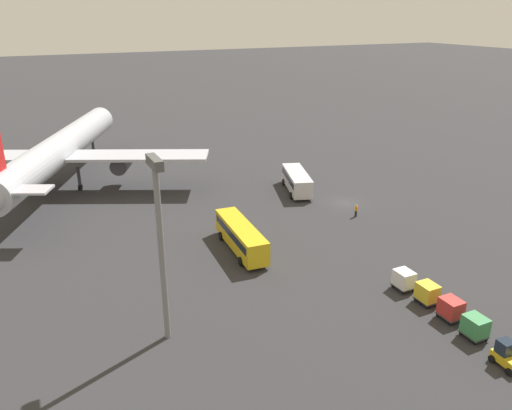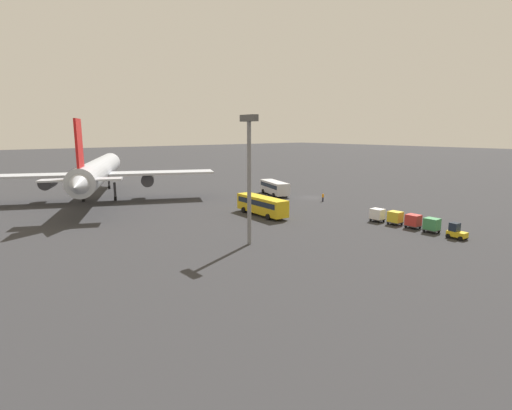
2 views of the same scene
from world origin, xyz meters
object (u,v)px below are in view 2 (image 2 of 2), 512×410
Objects in this scene: airplane at (99,171)px; shuttle_bus_far at (262,204)px; cargo_cart_red at (413,220)px; cargo_cart_yellow at (395,217)px; cargo_cart_green at (432,224)px; cargo_cart_white at (377,214)px; worker_person at (323,197)px; shuttle_bus_near at (274,187)px; baggage_tug at (456,232)px.

airplane is 4.31× the size of shuttle_bus_far.
cargo_cart_yellow is at bearing -0.30° from cargo_cart_red.
cargo_cart_white is (8.90, 0.02, 0.00)m from cargo_cart_green.
airplane reaches higher than shuttle_bus_far.
shuttle_bus_near is at bearing 9.81° from worker_person.
baggage_tug is at bearing -131.26° from airplane.
shuttle_bus_far is at bearing 28.32° from cargo_cart_red.
airplane reaches higher than shuttle_bus_near.
baggage_tug is at bearing 165.73° from worker_person.
cargo_cart_green is at bearing -169.18° from shuttle_bus_near.
airplane is at bearing 29.68° from cargo_cart_white.
cargo_cart_red is at bearing -177.38° from cargo_cart_white.
cargo_cart_red and cargo_cart_white have the same top height.
worker_person is at bearing -16.27° from cargo_cart_red.
airplane is 4.79× the size of shuttle_bus_near.
baggage_tug reaches higher than cargo_cart_white.
cargo_cart_red and cargo_cart_yellow have the same top height.
baggage_tug is at bearing 177.62° from cargo_cart_white.
worker_person is at bearing -106.37° from airplane.
cargo_cart_green is (-24.11, -11.14, -0.72)m from shuttle_bus_far.
cargo_cart_white is (12.56, -0.52, 0.25)m from baggage_tug.
airplane is 20.35× the size of baggage_tug.
cargo_cart_green is (-26.70, 7.18, 0.32)m from worker_person.
cargo_cart_yellow is at bearing -126.69° from airplane.
cargo_cart_yellow is at bearing -143.80° from shuttle_bus_far.
airplane is 36.93m from shuttle_bus_far.
airplane is at bearing 25.71° from cargo_cart_green.
shuttle_bus_near is 22.08m from shuttle_bus_far.
shuttle_bus_near is 6.05× the size of worker_person.
worker_person is 0.84× the size of cargo_cart_white.
worker_person is at bearing -15.04° from cargo_cart_green.
cargo_cart_yellow is at bearing -2.56° from cargo_cart_green.
shuttle_bus_near is 0.90× the size of shuttle_bus_far.
shuttle_bus_far is 5.68× the size of cargo_cart_red.
shuttle_bus_far reaches higher than cargo_cart_yellow.
baggage_tug is (-42.81, 5.57, -0.90)m from shuttle_bus_near.
airplane is at bearing 27.13° from cargo_cart_red.
cargo_cart_red is at bearing 179.70° from cargo_cart_yellow.
cargo_cart_green and cargo_cart_yellow have the same top height.
worker_person is 27.65m from cargo_cart_green.
airplane reaches higher than cargo_cart_red.
cargo_cart_yellow is at bearing 161.59° from worker_person.
cargo_cart_white is (-15.21, -11.12, -0.72)m from shuttle_bus_far.
cargo_cart_green reaches higher than worker_person.
shuttle_bus_near reaches higher than cargo_cart_yellow.
cargo_cart_red is (-54.03, -27.69, -4.82)m from airplane.
baggage_tug is 9.63m from cargo_cart_yellow.
airplane is at bearing 48.80° from worker_person.
baggage_tug is 1.20× the size of cargo_cart_red.
cargo_cart_yellow is 2.98m from cargo_cart_white.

